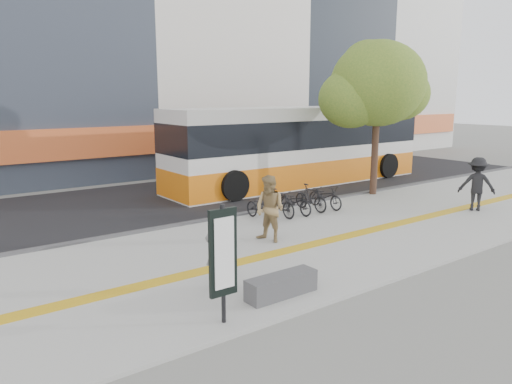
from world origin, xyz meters
TOP-DOWN VIEW (x-y plane):
  - ground at (0.00, 0.00)m, footprint 120.00×120.00m
  - sidewalk at (0.00, 1.50)m, footprint 40.00×7.00m
  - tactile_strip at (0.00, 1.00)m, footprint 40.00×0.45m
  - street at (0.00, 9.00)m, footprint 40.00×8.00m
  - curb at (0.00, 5.00)m, footprint 40.00×0.25m
  - bench at (-2.60, -1.20)m, footprint 1.60×0.45m
  - signboard at (-4.20, -1.51)m, footprint 0.55×0.10m
  - street_tree at (7.18, 4.82)m, footprint 4.40×3.80m
  - bus at (6.47, 8.50)m, footprint 13.31×3.16m
  - bicycle_row at (2.29, 4.00)m, footprint 3.50×1.64m
  - seated_woman at (-3.40, -0.08)m, footprint 0.67×0.49m
  - pedestrian_tan at (-0.45, 1.94)m, footprint 0.92×1.06m
  - pedestrian_dark at (7.83, 0.56)m, footprint 1.28×1.42m

SIDE VIEW (x-z plane):
  - ground at x=0.00m, z-range 0.00..0.00m
  - street at x=0.00m, z-range 0.00..0.06m
  - sidewalk at x=0.00m, z-range 0.00..0.08m
  - curb at x=0.00m, z-range 0.00..0.14m
  - tactile_strip at x=0.00m, z-range 0.08..0.09m
  - bench at x=-2.60m, z-range 0.08..0.53m
  - bicycle_row at x=2.29m, z-range 0.05..1.00m
  - seated_woman at x=-3.40m, z-range 0.08..1.80m
  - pedestrian_tan at x=-0.45m, z-range 0.08..1.96m
  - pedestrian_dark at x=7.83m, z-range 0.08..1.99m
  - signboard at x=-4.20m, z-range 0.27..2.47m
  - bus at x=6.47m, z-range -0.04..3.50m
  - street_tree at x=7.18m, z-range 1.36..7.67m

